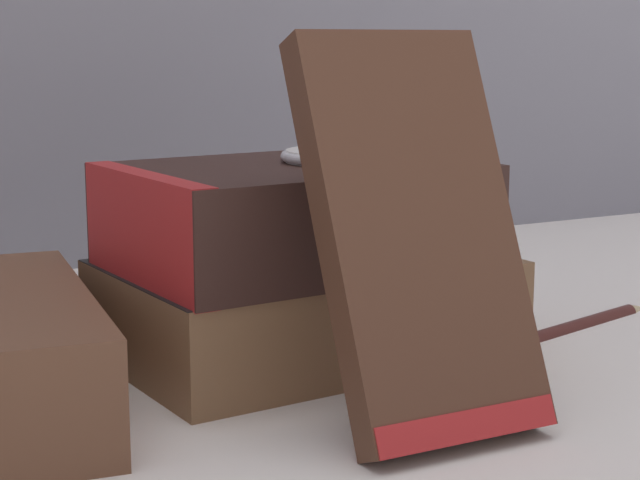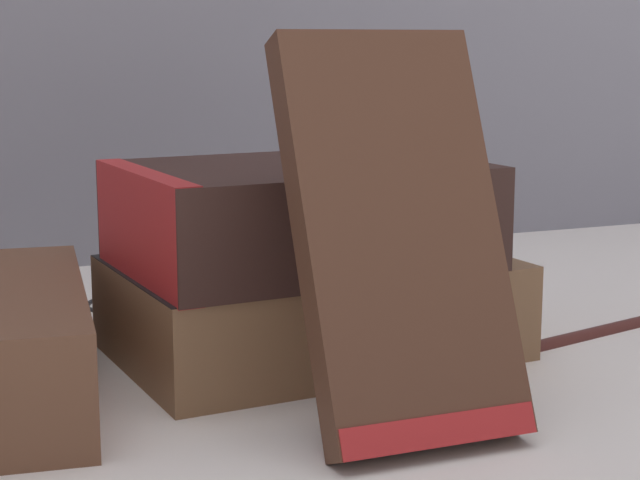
{
  "view_description": "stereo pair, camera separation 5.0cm",
  "coord_description": "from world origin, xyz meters",
  "views": [
    {
      "loc": [
        -0.22,
        -0.4,
        0.16
      ],
      "look_at": [
        0.01,
        0.04,
        0.06
      ],
      "focal_mm": 60.0,
      "sensor_mm": 36.0,
      "label": 1
    },
    {
      "loc": [
        -0.18,
        -0.42,
        0.16
      ],
      "look_at": [
        0.01,
        0.04,
        0.06
      ],
      "focal_mm": 60.0,
      "sensor_mm": 36.0,
      "label": 2
    }
  ],
  "objects": [
    {
      "name": "ground_plane",
      "position": [
        0.0,
        0.0,
        0.0
      ],
      "size": [
        3.0,
        3.0,
        0.0
      ],
      "primitive_type": "plane",
      "color": "white"
    },
    {
      "name": "reading_glasses",
      "position": [
        -0.08,
        0.21,
        0.0
      ],
      "size": [
        0.1,
        0.06,
        0.0
      ],
      "rotation": [
        0.0,
        0.0,
        -0.18
      ],
      "color": "black",
      "rests_on": "ground_plane"
    },
    {
      "name": "fountain_pen",
      "position": [
        0.17,
        0.04,
        0.0
      ],
      "size": [
        0.14,
        0.04,
        0.01
      ],
      "rotation": [
        0.0,
        0.0,
        0.25
      ],
      "color": "#471E19",
      "rests_on": "ground_plane"
    },
    {
      "name": "book_flat_bottom",
      "position": [
        0.01,
        0.07,
        0.02
      ],
      "size": [
        0.2,
        0.14,
        0.05
      ],
      "rotation": [
        0.0,
        0.0,
        0.08
      ],
      "color": "brown",
      "rests_on": "ground_plane"
    },
    {
      "name": "book_leaning_front",
      "position": [
        0.01,
        -0.05,
        0.08
      ],
      "size": [
        0.08,
        0.08,
        0.16
      ],
      "rotation": [
        -0.4,
        0.0,
        0.0
      ],
      "color": "#4C2D1E",
      "rests_on": "ground_plane"
    },
    {
      "name": "book_flat_top",
      "position": [
        0.0,
        0.06,
        0.07
      ],
      "size": [
        0.18,
        0.13,
        0.05
      ],
      "rotation": [
        0.0,
        0.0,
        0.09
      ],
      "color": "#331E19",
      "rests_on": "book_flat_bottom"
    },
    {
      "name": "pocket_watch",
      "position": [
        0.03,
        0.06,
        0.1
      ],
      "size": [
        0.06,
        0.06,
        0.01
      ],
      "color": "white",
      "rests_on": "book_flat_top"
    }
  ]
}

